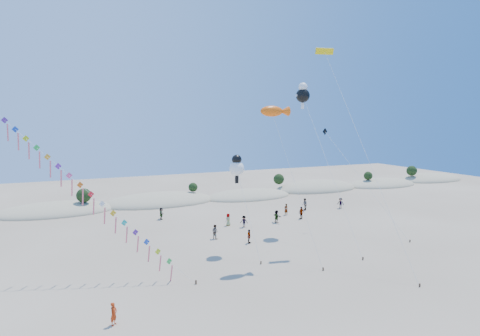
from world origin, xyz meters
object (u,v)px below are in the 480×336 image
at_px(parafoil_kite, 326,56).
at_px(kite_train, 33,146).
at_px(fish_kite, 275,112).
at_px(flyer_foreground, 114,314).

bearing_deg(parafoil_kite, kite_train, 175.98).
xyz_separation_m(kite_train, parafoil_kite, (29.39, -2.06, 9.21)).
xyz_separation_m(fish_kite, flyer_foreground, (-16.49, -7.64, -13.91)).
height_order(kite_train, fish_kite, kite_train).
bearing_deg(fish_kite, parafoil_kite, 19.02).
bearing_deg(parafoil_kite, fish_kite, -160.98).
relative_size(parafoil_kite, flyer_foreground, 13.76).
xyz_separation_m(kite_train, fish_kite, (21.51, -4.78, 3.07)).
relative_size(fish_kite, parafoil_kite, 0.70).
bearing_deg(flyer_foreground, parafoil_kite, -26.63).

